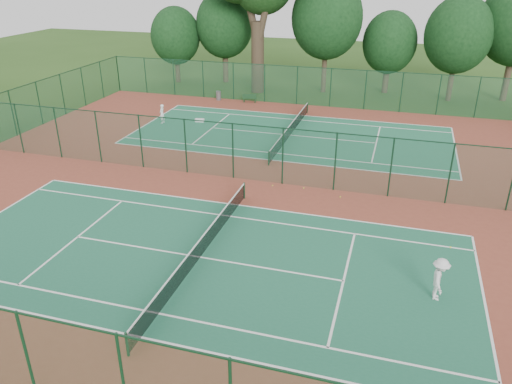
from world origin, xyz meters
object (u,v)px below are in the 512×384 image
player_near (439,279)px  player_far (162,114)px  kit_bag (200,120)px  trash_bin (219,96)px  bench (250,98)px

player_near → player_far: size_ratio=1.16×
kit_bag → trash_bin: bearing=92.5°
player_near → player_far: bearing=47.9°
player_near → bench: 30.89m
player_far → kit_bag: 3.09m
player_near → trash_bin: bearing=34.7°
bench → kit_bag: bearing=-115.0°
player_near → bench: bearing=30.1°
player_near → bench: size_ratio=1.33×
player_near → kit_bag: player_near is taller
player_near → player_far: player_near is taller
player_far → trash_bin: (1.79, 8.31, -0.36)m
trash_bin → bench: trash_bin is taller
bench → kit_bag: bench is taller
player_near → kit_bag: size_ratio=2.43×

